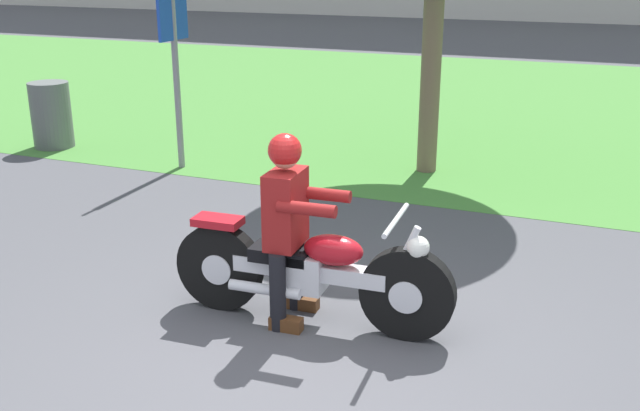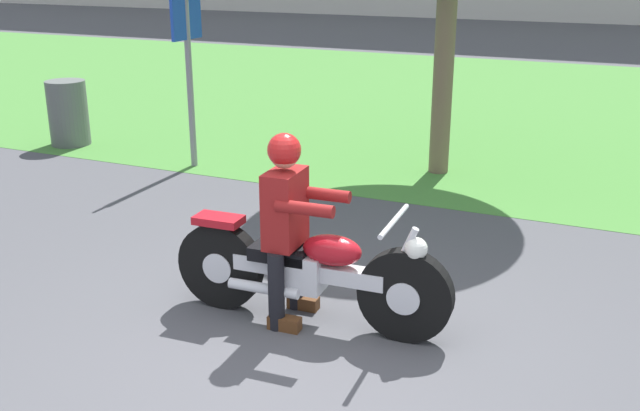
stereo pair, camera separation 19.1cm
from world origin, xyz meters
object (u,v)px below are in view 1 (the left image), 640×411
Objects in this scene: sign_banner at (173,30)px; trash_can at (51,115)px; rider_lead at (288,214)px; motorcycle_lead at (310,272)px.

trash_can is at bearing 174.25° from sign_banner.
sign_banner is (-2.98, 3.25, 0.89)m from rider_lead.
sign_banner is at bearing 131.09° from motorcycle_lead.
motorcycle_lead is 6.40m from trash_can.
rider_lead is 4.50m from sign_banner.
motorcycle_lead is at bearing -0.78° from rider_lead.
motorcycle_lead is 2.33× the size of trash_can.
rider_lead is (-0.17, -0.01, 0.42)m from motorcycle_lead.
rider_lead is at bearing -47.54° from sign_banner.
sign_banner reaches higher than motorcycle_lead.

